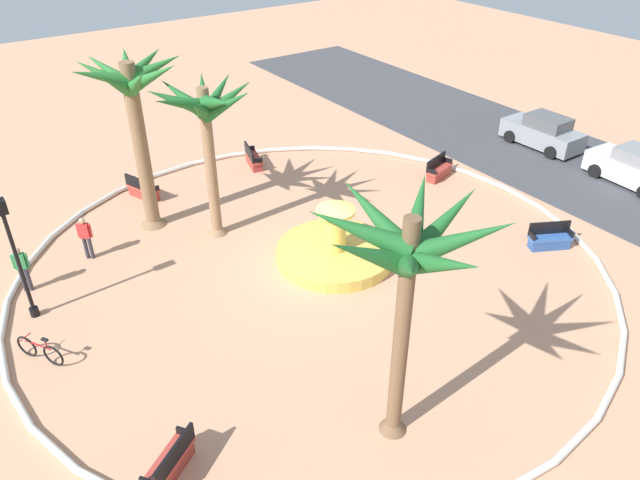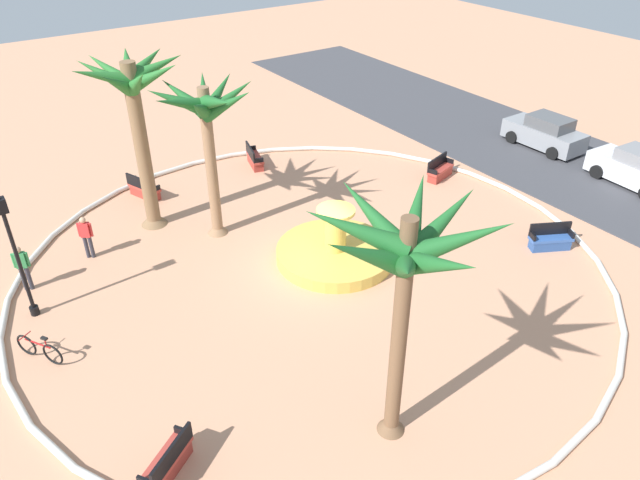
# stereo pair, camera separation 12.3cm
# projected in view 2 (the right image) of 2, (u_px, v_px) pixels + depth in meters

# --- Properties ---
(ground_plane) EXTENTS (80.00, 80.00, 0.00)m
(ground_plane) POSITION_uv_depth(u_px,v_px,m) (313.00, 265.00, 21.53)
(ground_plane) COLOR tan
(plaza_curb) EXTENTS (20.72, 20.72, 0.20)m
(plaza_curb) POSITION_uv_depth(u_px,v_px,m) (313.00, 263.00, 21.48)
(plaza_curb) COLOR silver
(plaza_curb) RESTS_ON ground
(street_asphalt) EXTENTS (48.00, 8.00, 0.03)m
(street_asphalt) POSITION_uv_depth(u_px,v_px,m) (569.00, 166.00, 28.60)
(street_asphalt) COLOR #424247
(street_asphalt) RESTS_ON ground
(fountain) EXTENTS (4.29, 4.29, 2.06)m
(fountain) POSITION_uv_depth(u_px,v_px,m) (335.00, 252.00, 21.75)
(fountain) COLOR gold
(fountain) RESTS_ON ground
(palm_tree_near_fountain) EXTENTS (3.90, 4.02, 6.75)m
(palm_tree_near_fountain) POSITION_uv_depth(u_px,v_px,m) (133.00, 102.00, 21.37)
(palm_tree_near_fountain) COLOR brown
(palm_tree_near_fountain) RESTS_ON ground
(palm_tree_by_curb) EXTENTS (4.33, 4.25, 6.50)m
(palm_tree_by_curb) POSITION_uv_depth(u_px,v_px,m) (405.00, 260.00, 12.55)
(palm_tree_by_curb) COLOR brown
(palm_tree_by_curb) RESTS_ON ground
(palm_tree_mid_plaza) EXTENTS (3.86, 3.91, 6.08)m
(palm_tree_mid_plaza) POSITION_uv_depth(u_px,v_px,m) (206.00, 116.00, 20.86)
(palm_tree_mid_plaza) COLOR #8E6B4C
(palm_tree_mid_plaza) RESTS_ON ground
(bench_east) EXTENTS (1.31, 1.60, 1.00)m
(bench_east) POSITION_uv_depth(u_px,v_px,m) (168.00, 463.00, 14.03)
(bench_east) COLOR #B73D33
(bench_east) RESTS_ON ground
(bench_west) EXTENTS (1.18, 1.65, 1.00)m
(bench_west) POSITION_uv_depth(u_px,v_px,m) (550.00, 240.00, 22.31)
(bench_west) COLOR #335BA8
(bench_west) RESTS_ON ground
(bench_north) EXTENTS (1.67, 1.01, 1.00)m
(bench_north) POSITION_uv_depth(u_px,v_px,m) (144.00, 190.00, 25.76)
(bench_north) COLOR #B73D33
(bench_north) RESTS_ON ground
(bench_southeast) EXTENTS (0.93, 1.68, 1.00)m
(bench_southeast) POSITION_uv_depth(u_px,v_px,m) (440.00, 171.00, 27.33)
(bench_southeast) COLOR #B73D33
(bench_southeast) RESTS_ON ground
(bench_southwest) EXTENTS (1.68, 0.92, 1.00)m
(bench_southwest) POSITION_uv_depth(u_px,v_px,m) (255.00, 159.00, 28.42)
(bench_southwest) COLOR #B73D33
(bench_southwest) RESTS_ON ground
(lamppost) EXTENTS (0.32, 0.32, 4.34)m
(lamppost) POSITION_uv_depth(u_px,v_px,m) (14.00, 248.00, 17.86)
(lamppost) COLOR black
(lamppost) RESTS_ON ground
(bicycle_red_frame) EXTENTS (1.49, 0.96, 0.94)m
(bicycle_red_frame) POSITION_uv_depth(u_px,v_px,m) (40.00, 349.00, 17.27)
(bicycle_red_frame) COLOR black
(bicycle_red_frame) RESTS_ON ground
(person_cyclist_helmet) EXTENTS (0.32, 0.49, 1.70)m
(person_cyclist_helmet) POSITION_uv_depth(u_px,v_px,m) (22.00, 266.00, 19.84)
(person_cyclist_helmet) COLOR #33333D
(person_cyclist_helmet) RESTS_ON ground
(person_cyclist_photo) EXTENTS (0.36, 0.45, 1.68)m
(person_cyclist_photo) POSITION_uv_depth(u_px,v_px,m) (86.00, 235.00, 21.50)
(person_cyclist_photo) COLOR #33333D
(person_cyclist_photo) RESTS_ON ground
(parked_car_leftmost) EXTENTS (4.02, 1.96, 1.67)m
(parked_car_leftmost) POSITION_uv_depth(u_px,v_px,m) (545.00, 133.00, 30.06)
(parked_car_leftmost) COLOR gray
(parked_car_leftmost) RESTS_ON ground
(parked_car_second) EXTENTS (4.09, 2.10, 1.67)m
(parked_car_second) POSITION_uv_depth(u_px,v_px,m) (637.00, 169.00, 26.52)
(parked_car_second) COLOR silver
(parked_car_second) RESTS_ON ground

